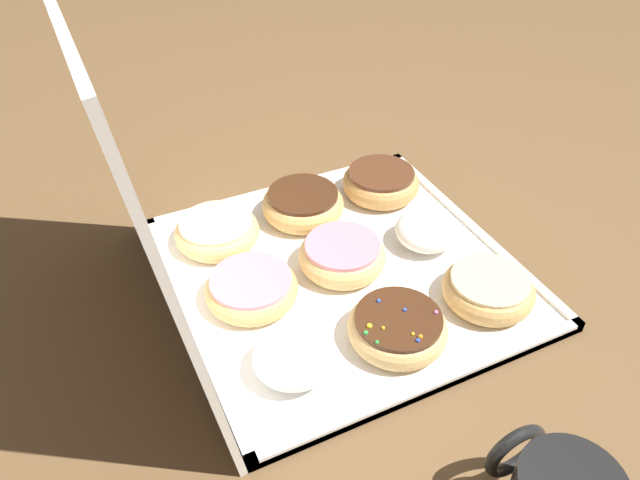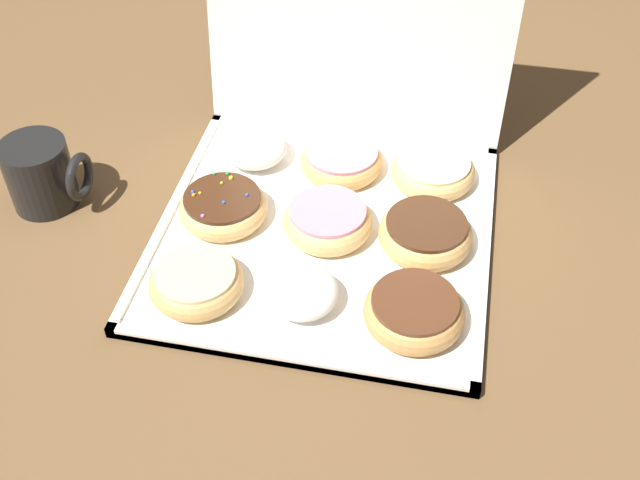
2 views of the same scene
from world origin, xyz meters
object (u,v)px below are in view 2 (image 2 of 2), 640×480
(powdered_filled_donut_6, at_px, (255,147))
(pink_frosted_donut_4, at_px, (328,221))
(glazed_ring_donut_0, at_px, (196,282))
(glazed_ring_donut_8, at_px, (433,170))
(sprinkle_donut_3, at_px, (223,205))
(pink_frosted_donut_7, at_px, (343,160))
(donut_box, at_px, (324,234))
(coffee_mug, at_px, (42,173))
(powdered_filled_donut_1, at_px, (305,292))
(chocolate_frosted_donut_2, at_px, (414,311))
(chocolate_frosted_donut_5, at_px, (426,232))

(powdered_filled_donut_6, bearing_deg, pink_frosted_donut_4, -44.35)
(glazed_ring_donut_0, distance_m, glazed_ring_donut_8, 0.37)
(sprinkle_donut_3, xyz_separation_m, pink_frosted_donut_7, (0.14, 0.13, -0.00))
(sprinkle_donut_3, bearing_deg, glazed_ring_donut_8, 26.24)
(glazed_ring_donut_0, bearing_deg, sprinkle_donut_3, 92.87)
(glazed_ring_donut_0, height_order, glazed_ring_donut_8, glazed_ring_donut_0)
(donut_box, relative_size, glazed_ring_donut_8, 3.66)
(sprinkle_donut_3, relative_size, coffee_mug, 1.07)
(pink_frosted_donut_7, relative_size, coffee_mug, 1.06)
(powdered_filled_donut_1, xyz_separation_m, coffee_mug, (-0.38, 0.12, 0.02))
(glazed_ring_donut_8, bearing_deg, glazed_ring_donut_0, -133.84)
(chocolate_frosted_donut_2, bearing_deg, pink_frosted_donut_7, 116.48)
(powdered_filled_donut_6, bearing_deg, donut_box, -45.46)
(donut_box, relative_size, chocolate_frosted_donut_5, 3.58)
(powdered_filled_donut_6, relative_size, coffee_mug, 0.82)
(powdered_filled_donut_1, bearing_deg, powdered_filled_donut_6, 116.69)
(sprinkle_donut_3, relative_size, glazed_ring_donut_8, 0.99)
(pink_frosted_donut_4, distance_m, coffee_mug, 0.39)
(pink_frosted_donut_4, distance_m, chocolate_frosted_donut_5, 0.12)
(powdered_filled_donut_1, height_order, powdered_filled_donut_6, powdered_filled_donut_6)
(glazed_ring_donut_8, bearing_deg, chocolate_frosted_donut_2, -89.26)
(chocolate_frosted_donut_2, relative_size, sprinkle_donut_3, 1.01)
(powdered_filled_donut_1, height_order, sprinkle_donut_3, powdered_filled_donut_1)
(chocolate_frosted_donut_5, height_order, glazed_ring_donut_8, chocolate_frosted_donut_5)
(pink_frosted_donut_4, height_order, glazed_ring_donut_8, pink_frosted_donut_4)
(chocolate_frosted_donut_2, distance_m, glazed_ring_donut_8, 0.26)
(chocolate_frosted_donut_5, height_order, coffee_mug, coffee_mug)
(pink_frosted_donut_4, xyz_separation_m, coffee_mug, (-0.39, -0.00, 0.02))
(powdered_filled_donut_1, bearing_deg, donut_box, 91.30)
(pink_frosted_donut_7, distance_m, coffee_mug, 0.41)
(glazed_ring_donut_0, bearing_deg, coffee_mug, 153.12)
(glazed_ring_donut_8, xyz_separation_m, coffee_mug, (-0.51, -0.14, 0.02))
(chocolate_frosted_donut_5, bearing_deg, glazed_ring_donut_8, 91.33)
(sprinkle_donut_3, xyz_separation_m, glazed_ring_donut_8, (0.26, 0.13, -0.00))
(pink_frosted_donut_4, xyz_separation_m, powdered_filled_donut_6, (-0.13, 0.13, 0.00))
(powdered_filled_donut_1, xyz_separation_m, chocolate_frosted_donut_2, (0.13, -0.00, -0.00))
(chocolate_frosted_donut_2, bearing_deg, glazed_ring_donut_0, -179.15)
(chocolate_frosted_donut_2, bearing_deg, powdered_filled_donut_1, 178.45)
(powdered_filled_donut_6, distance_m, coffee_mug, 0.29)
(pink_frosted_donut_4, xyz_separation_m, pink_frosted_donut_7, (-0.00, 0.13, -0.00))
(pink_frosted_donut_4, height_order, coffee_mug, coffee_mug)
(glazed_ring_donut_0, xyz_separation_m, glazed_ring_donut_8, (0.25, 0.26, -0.00))
(pink_frosted_donut_7, xyz_separation_m, coffee_mug, (-0.38, -0.13, 0.02))
(donut_box, height_order, chocolate_frosted_donut_2, chocolate_frosted_donut_2)
(glazed_ring_donut_0, relative_size, pink_frosted_donut_7, 0.98)
(powdered_filled_donut_6, distance_m, glazed_ring_donut_8, 0.25)
(chocolate_frosted_donut_2, height_order, pink_frosted_donut_4, chocolate_frosted_donut_2)
(pink_frosted_donut_4, relative_size, powdered_filled_donut_6, 1.28)
(powdered_filled_donut_1, height_order, chocolate_frosted_donut_5, powdered_filled_donut_1)
(glazed_ring_donut_0, bearing_deg, chocolate_frosted_donut_2, 0.85)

